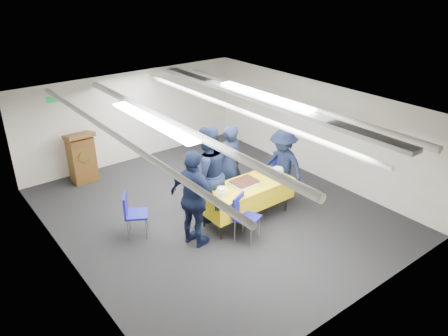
# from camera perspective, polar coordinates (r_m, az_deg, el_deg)

# --- Properties ---
(ground) EXTENTS (7.00, 7.00, 0.00)m
(ground) POSITION_cam_1_polar(r_m,az_deg,el_deg) (9.20, -1.27, -5.67)
(ground) COLOR black
(ground) RESTS_ON ground
(room_shell) EXTENTS (6.00, 7.00, 2.30)m
(room_shell) POSITION_cam_1_polar(r_m,az_deg,el_deg) (8.78, -2.48, 5.83)
(room_shell) COLOR silver
(room_shell) RESTS_ON ground
(serving_table) EXTENTS (1.93, 0.80, 0.77)m
(serving_table) POSITION_cam_1_polar(r_m,az_deg,el_deg) (8.70, 2.97, -3.44)
(serving_table) COLOR black
(serving_table) RESTS_ON ground
(sheet_cake) EXTENTS (0.52, 0.40, 0.09)m
(sheet_cake) POSITION_cam_1_polar(r_m,az_deg,el_deg) (8.58, 2.68, -1.93)
(sheet_cake) COLOR white
(sheet_cake) RESTS_ON serving_table
(plate_stack_left) EXTENTS (0.21, 0.21, 0.16)m
(plate_stack_left) POSITION_cam_1_polar(r_m,az_deg,el_deg) (8.16, -0.28, -3.16)
(plate_stack_left) COLOR white
(plate_stack_left) RESTS_ON serving_table
(plate_stack_right) EXTENTS (0.24, 0.24, 0.16)m
(plate_stack_right) POSITION_cam_1_polar(r_m,az_deg,el_deg) (9.01, 7.02, -0.48)
(plate_stack_right) COLOR white
(plate_stack_right) RESTS_ON serving_table
(podium) EXTENTS (0.62, 0.53, 1.25)m
(podium) POSITION_cam_1_polar(r_m,az_deg,el_deg) (10.73, -18.09, 1.39)
(podium) COLOR brown
(podium) RESTS_ON ground
(chair_near) EXTENTS (0.55, 0.55, 0.87)m
(chair_near) POSITION_cam_1_polar(r_m,az_deg,el_deg) (8.12, 2.54, -5.90)
(chair_near) COLOR gray
(chair_near) RESTS_ON ground
(chair_right) EXTENTS (0.56, 0.56, 0.87)m
(chair_right) POSITION_cam_1_polar(r_m,az_deg,el_deg) (9.90, 7.29, -0.05)
(chair_right) COLOR gray
(chair_right) RESTS_ON ground
(chair_left) EXTENTS (0.58, 0.58, 0.87)m
(chair_left) POSITION_cam_1_polar(r_m,az_deg,el_deg) (8.37, -11.96, -5.46)
(chair_left) COLOR gray
(chair_left) RESTS_ON ground
(sailor_a) EXTENTS (0.68, 0.47, 1.77)m
(sailor_a) POSITION_cam_1_polar(r_m,az_deg,el_deg) (9.14, 0.61, 0.39)
(sailor_a) COLOR black
(sailor_a) RESTS_ON ground
(sailor_b) EXTENTS (1.08, 0.90, 1.97)m
(sailor_b) POSITION_cam_1_polar(r_m,az_deg,el_deg) (8.53, -2.25, -0.79)
(sailor_b) COLOR black
(sailor_b) RESTS_ON ground
(sailor_c) EXTENTS (0.72, 1.17, 1.85)m
(sailor_c) POSITION_cam_1_polar(r_m,az_deg,el_deg) (7.77, -3.86, -4.12)
(sailor_c) COLOR black
(sailor_c) RESTS_ON ground
(sailor_d) EXTENTS (0.73, 1.11, 1.61)m
(sailor_d) POSITION_cam_1_polar(r_m,az_deg,el_deg) (9.40, 7.63, 0.36)
(sailor_d) COLOR black
(sailor_d) RESTS_ON ground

